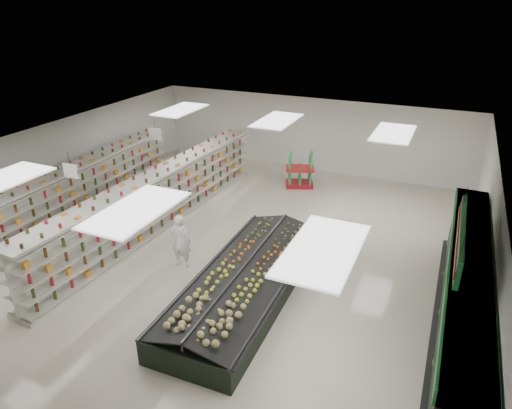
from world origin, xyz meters
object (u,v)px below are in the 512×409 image
at_px(gondola_left, 69,198).
at_px(produce_island, 246,281).
at_px(soda_endcap, 300,170).
at_px(shopper_main, 181,241).
at_px(gondola_center, 160,202).
at_px(shopper_background, 184,186).

xyz_separation_m(gondola_left, produce_island, (7.40, -1.48, -0.42)).
distance_m(gondola_left, soda_endcap, 8.79).
bearing_deg(shopper_main, gondola_center, -49.55).
height_order(produce_island, shopper_background, shopper_background).
distance_m(shopper_main, shopper_background, 4.32).
bearing_deg(gondola_left, produce_island, -12.19).
distance_m(gondola_center, shopper_background, 1.91).
xyz_separation_m(gondola_left, soda_endcap, (6.27, 6.17, -0.15)).
bearing_deg(shopper_background, gondola_center, 179.39).
xyz_separation_m(gondola_center, shopper_background, (-0.23, 1.89, -0.16)).
height_order(produce_island, soda_endcap, soda_endcap).
distance_m(produce_island, shopper_background, 6.21).
xyz_separation_m(soda_endcap, shopper_main, (-1.16, -7.10, 0.11)).
bearing_deg(shopper_background, soda_endcap, -52.35).
relative_size(gondola_center, soda_endcap, 7.76).
bearing_deg(soda_endcap, gondola_center, -120.78).
height_order(gondola_center, produce_island, gondola_center).
relative_size(gondola_center, shopper_main, 6.90).
relative_size(shopper_main, shopper_background, 1.10).
bearing_deg(shopper_background, gondola_left, 126.36).
bearing_deg(gondola_center, soda_endcap, 61.59).
bearing_deg(produce_island, shopper_main, 166.62).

